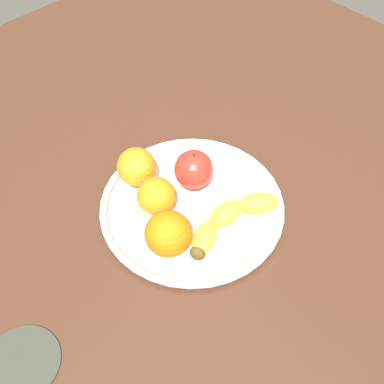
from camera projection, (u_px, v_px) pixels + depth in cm
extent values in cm
cube|color=#472A1C|center=(192.00, 216.00, 82.91)|extent=(152.90, 152.90, 4.00)
cylinder|color=white|center=(192.00, 208.00, 81.12)|extent=(30.93, 30.93, 0.60)
torus|color=white|center=(192.00, 205.00, 80.42)|extent=(32.22, 32.22, 1.20)
ellipsoid|color=yellow|center=(259.00, 203.00, 77.61)|extent=(7.56, 7.04, 3.66)
ellipsoid|color=yellow|center=(226.00, 214.00, 76.24)|extent=(7.13, 4.45, 3.66)
ellipsoid|color=yellow|center=(205.00, 238.00, 73.23)|extent=(7.65, 6.10, 3.66)
ellipsoid|color=brown|center=(198.00, 253.00, 71.48)|extent=(2.88, 3.16, 2.56)
sphere|color=#B82F24|center=(194.00, 169.00, 80.15)|extent=(6.93, 6.93, 6.93)
cylinder|color=#593819|center=(194.00, 155.00, 77.29)|extent=(0.44, 0.44, 1.20)
sphere|color=orange|center=(156.00, 196.00, 76.76)|extent=(6.51, 6.51, 6.51)
sphere|color=orange|center=(168.00, 234.00, 71.46)|extent=(7.51, 7.51, 7.51)
sphere|color=orange|center=(136.00, 167.00, 80.53)|extent=(6.93, 6.93, 6.93)
cylinder|color=#36392E|center=(22.00, 362.00, 64.32)|extent=(10.85, 10.85, 0.60)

